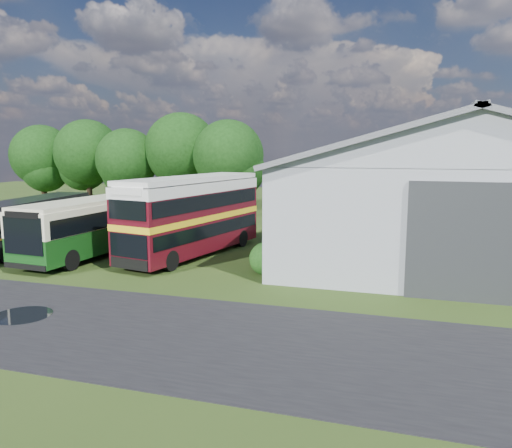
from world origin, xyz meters
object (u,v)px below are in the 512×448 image
(storage_shed, at_px, (452,183))
(bus_green_single, at_px, (103,223))
(bus_dark_single, at_px, (28,222))
(bus_maroon_double, at_px, (192,216))

(storage_shed, bearing_deg, bus_green_single, -158.49)
(bus_green_single, distance_m, bus_dark_single, 5.38)
(storage_shed, distance_m, bus_maroon_double, 16.47)
(storage_shed, height_order, bus_dark_single, storage_shed)
(bus_dark_single, bearing_deg, bus_maroon_double, -1.32)
(storage_shed, bearing_deg, bus_maroon_double, -154.39)
(bus_maroon_double, distance_m, bus_dark_single, 10.97)
(bus_maroon_double, bearing_deg, bus_green_single, -159.36)
(storage_shed, xyz_separation_m, bus_green_single, (-20.28, -7.99, -2.36))
(storage_shed, relative_size, bus_dark_single, 2.14)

